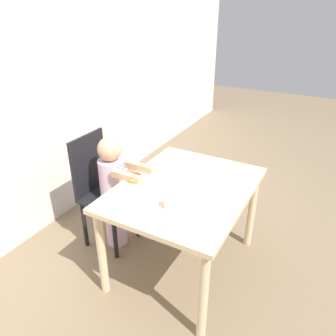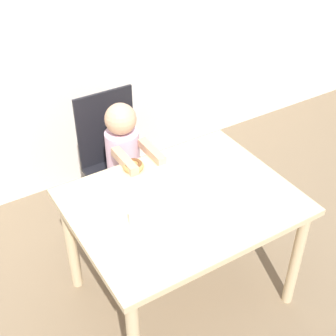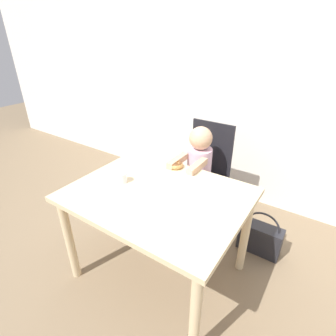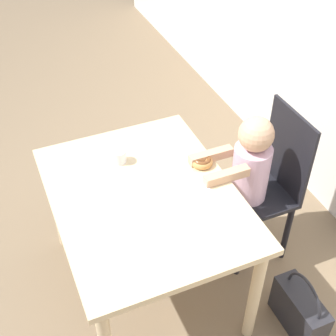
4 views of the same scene
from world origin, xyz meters
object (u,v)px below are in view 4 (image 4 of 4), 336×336
Objects in this scene: chair at (265,186)px; child_figure at (247,187)px; handbag at (299,310)px; cup at (119,156)px; donut at (202,161)px.

child_figure reaches higher than chair.
child_figure is (-0.00, -0.12, 0.03)m from chair.
handbag is at bearing -9.86° from chair.
chair is 2.46× the size of handbag.
handbag is 1.25m from cup.
cup is at bearing -108.43° from chair.
handbag is 5.37× the size of cup.
donut is 1.59× the size of cup.
child_figure is at bearing -178.15° from handbag.
chair is 13.23× the size of cup.
cup is (-0.26, -0.65, 0.24)m from child_figure.
donut is 0.30× the size of handbag.
donut is (-0.07, -0.26, 0.23)m from child_figure.
donut is 0.95m from handbag.
handbag is at bearing 1.85° from child_figure.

